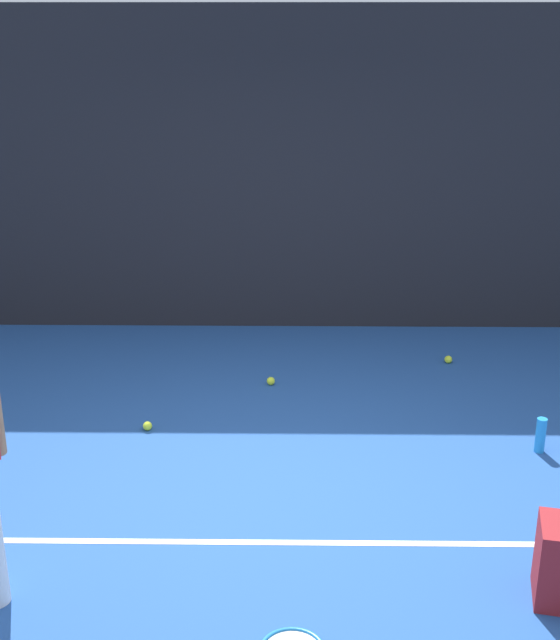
{
  "coord_description": "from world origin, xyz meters",
  "views": [
    {
      "loc": [
        0.06,
        -4.66,
        2.86
      ],
      "look_at": [
        0.0,
        0.4,
        1.0
      ],
      "focal_mm": 47.34,
      "sensor_mm": 36.0,
      "label": 1
    }
  ],
  "objects_px": {
    "tennis_ball_near_player": "(148,426)",
    "backpack": "(560,564)",
    "tennis_ball_by_fence": "(271,381)",
    "water_bottle": "(541,435)",
    "tennis_ball_mid_court": "(448,359)"
  },
  "relations": [
    {
      "from": "water_bottle",
      "to": "tennis_ball_by_fence",
      "type": "bearing_deg",
      "value": 150.11
    },
    {
      "from": "backpack",
      "to": "tennis_ball_mid_court",
      "type": "relative_size",
      "value": 6.67
    },
    {
      "from": "tennis_ball_near_player",
      "to": "backpack",
      "type": "bearing_deg",
      "value": -37.17
    },
    {
      "from": "tennis_ball_by_fence",
      "to": "water_bottle",
      "type": "relative_size",
      "value": 0.26
    },
    {
      "from": "tennis_ball_near_player",
      "to": "tennis_ball_mid_court",
      "type": "distance_m",
      "value": 2.71
    },
    {
      "from": "tennis_ball_near_player",
      "to": "water_bottle",
      "type": "distance_m",
      "value": 2.77
    },
    {
      "from": "tennis_ball_mid_court",
      "to": "backpack",
      "type": "bearing_deg",
      "value": -89.72
    },
    {
      "from": "backpack",
      "to": "tennis_ball_near_player",
      "type": "relative_size",
      "value": 6.67
    },
    {
      "from": "water_bottle",
      "to": "tennis_ball_mid_court",
      "type": "bearing_deg",
      "value": 102.9
    },
    {
      "from": "backpack",
      "to": "tennis_ball_mid_court",
      "type": "bearing_deg",
      "value": 12.18
    },
    {
      "from": "backpack",
      "to": "tennis_ball_by_fence",
      "type": "bearing_deg",
      "value": 42.23
    },
    {
      "from": "tennis_ball_near_player",
      "to": "tennis_ball_by_fence",
      "type": "height_order",
      "value": "same"
    },
    {
      "from": "tennis_ball_mid_court",
      "to": "tennis_ball_by_fence",
      "type": "bearing_deg",
      "value": -162.83
    },
    {
      "from": "tennis_ball_near_player",
      "to": "tennis_ball_mid_court",
      "type": "bearing_deg",
      "value": 27.89
    },
    {
      "from": "tennis_ball_by_fence",
      "to": "backpack",
      "type": "bearing_deg",
      "value": -59.68
    }
  ]
}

